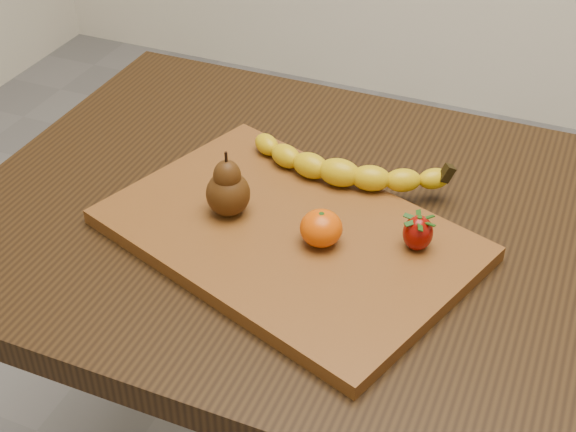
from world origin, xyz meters
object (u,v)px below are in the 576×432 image
at_px(table, 335,276).
at_px(pear, 228,183).
at_px(cutting_board, 288,235).
at_px(mandarin, 321,228).

bearing_deg(table, pear, -154.34).
xyz_separation_m(cutting_board, mandarin, (0.05, -0.01, 0.03)).
bearing_deg(mandarin, cutting_board, 168.07).
xyz_separation_m(pear, mandarin, (0.13, -0.01, -0.02)).
bearing_deg(pear, mandarin, -6.00).
xyz_separation_m(cutting_board, pear, (-0.08, 0.00, 0.05)).
xyz_separation_m(table, mandarin, (0.00, -0.08, 0.14)).
bearing_deg(pear, cutting_board, -2.57).
distance_m(table, mandarin, 0.16).
relative_size(cutting_board, mandarin, 8.52).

